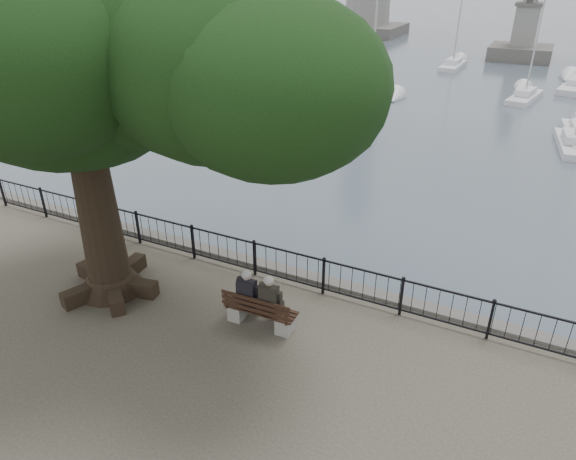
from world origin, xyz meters
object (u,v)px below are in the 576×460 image
Objects in this scene: person_left at (250,297)px; tree at (102,43)px; bench at (260,314)px; lion_monument at (523,37)px; person_right at (272,303)px.

tree reaches higher than person_left.
lion_monument is at bearing 87.91° from bench.
bench is 6.67m from tree.
tree reaches higher than lion_monument.
bench is 0.20× the size of lion_monument.
person_left is at bearing 163.37° from bench.
lion_monument is at bearing 87.56° from person_left.
bench is 1.21× the size of person_left.
lion_monument is (2.10, 49.20, 0.45)m from person_left.
bench is 1.21× the size of person_right.
lion_monument is at bearing 84.13° from tree.
person_left is at bearing 6.90° from tree.
person_left is at bearing -92.44° from lion_monument.
lion_monument reaches higher than bench.
person_left is at bearing -178.21° from person_right.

